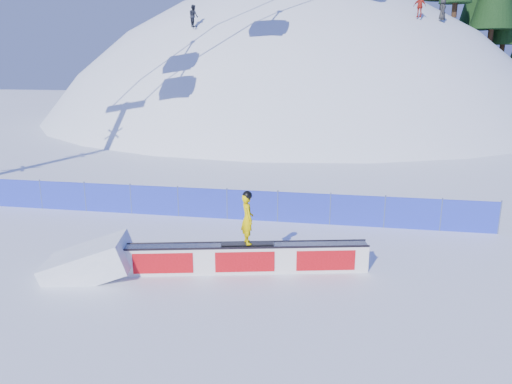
# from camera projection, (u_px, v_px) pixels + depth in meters

# --- Properties ---
(ground) EXTENTS (160.00, 160.00, 0.00)m
(ground) POSITION_uv_depth(u_px,v_px,m) (163.00, 261.00, 15.55)
(ground) COLOR white
(ground) RESTS_ON ground
(snow_hill) EXTENTS (64.00, 64.00, 64.00)m
(snow_hill) POSITION_uv_depth(u_px,v_px,m) (293.00, 265.00, 60.14)
(snow_hill) COLOR white
(snow_hill) RESTS_ON ground
(safety_fence) EXTENTS (22.05, 0.05, 1.30)m
(safety_fence) POSITION_uv_depth(u_px,v_px,m) (202.00, 203.00, 19.67)
(safety_fence) COLOR #2234BB
(safety_fence) RESTS_ON ground
(rail_box) EXTENTS (7.21, 2.09, 0.87)m
(rail_box) POSITION_uv_depth(u_px,v_px,m) (245.00, 258.00, 14.67)
(rail_box) COLOR white
(rail_box) RESTS_ON ground
(snow_ramp) EXTENTS (2.82, 2.10, 1.58)m
(snow_ramp) POSITION_uv_depth(u_px,v_px,m) (90.00, 274.00, 14.58)
(snow_ramp) COLOR white
(snow_ramp) RESTS_ON ground
(snowboarder) EXTENTS (1.57, 0.65, 1.61)m
(snowboarder) POSITION_uv_depth(u_px,v_px,m) (247.00, 218.00, 14.35)
(snowboarder) COLOR black
(snowboarder) RESTS_ON rail_box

